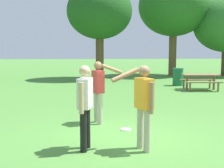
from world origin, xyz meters
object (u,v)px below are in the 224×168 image
picnic_table_near (201,79)px  person_bystander (85,102)px  person_thrower (99,87)px  tree_slender_mid (174,7)px  person_catcher (143,101)px  trash_can_beside_table (178,77)px  tree_far_right (100,12)px  frisbee (126,129)px

picnic_table_near → person_bystander: bearing=-123.5°
person_bystander → person_thrower: bearing=80.9°
person_bystander → tree_slender_mid: tree_slender_mid is taller
tree_slender_mid → person_catcher: bearing=-107.9°
person_bystander → picnic_table_near: (5.52, 8.33, -0.38)m
trash_can_beside_table → person_bystander: bearing=-116.0°
tree_far_right → person_catcher: bearing=-89.0°
person_thrower → person_catcher: size_ratio=1.00×
person_thrower → tree_far_right: bearing=87.5°
person_thrower → trash_can_beside_table: size_ratio=1.71×
person_thrower → picnic_table_near: (5.18, 6.23, -0.40)m
person_catcher → trash_can_beside_table: 11.05m
person_catcher → tree_slender_mid: (5.39, 16.73, 4.21)m
person_thrower → person_catcher: bearing=-70.8°
person_catcher → person_bystander: size_ratio=1.00×
person_catcher → frisbee: (-0.14, 1.49, -0.95)m
person_catcher → tree_far_right: tree_far_right is taller
picnic_table_near → tree_far_right: size_ratio=0.28×
person_bystander → tree_slender_mid: size_ratio=0.22×
person_catcher → frisbee: size_ratio=6.24×
frisbee → trash_can_beside_table: size_ratio=0.27×
frisbee → picnic_table_near: 8.33m
tree_slender_mid → trash_can_beside_table: bearing=-103.4°
person_catcher → picnic_table_near: 9.54m
person_thrower → picnic_table_near: bearing=50.2°
person_bystander → picnic_table_near: bearing=56.5°
trash_can_beside_table → frisbee: bearing=-114.3°
tree_slender_mid → person_thrower: bearing=-113.0°
person_bystander → tree_far_right: tree_far_right is taller
frisbee → person_thrower: bearing=131.0°
picnic_table_near → person_catcher: bearing=-117.6°
person_thrower → frisbee: bearing=-49.0°
person_bystander → tree_slender_mid: 18.34m
trash_can_beside_table → tree_slender_mid: bearing=76.6°
frisbee → trash_can_beside_table: trash_can_beside_table is taller
picnic_table_near → trash_can_beside_table: trash_can_beside_table is taller
person_thrower → person_catcher: same height
person_thrower → person_bystander: (-0.34, -2.11, -0.02)m
picnic_table_near → tree_slender_mid: bearing=83.2°
frisbee → picnic_table_near: size_ratio=0.15×
person_thrower → tree_far_right: (0.53, 12.27, 3.49)m
person_bystander → picnic_table_near: 10.00m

